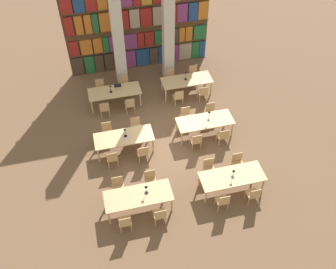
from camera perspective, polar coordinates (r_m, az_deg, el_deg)
name	(u,v)px	position (r m, az deg, el deg)	size (l,w,h in m)	color
ground_plane	(166,141)	(15.79, -0.25, -0.98)	(40.00, 40.00, 0.00)	brown
bookshelf_bank	(138,18)	(18.65, -4.55, 17.21)	(7.05, 0.35, 5.50)	brown
pillar_left	(117,29)	(17.21, -7.79, 15.68)	(0.50, 0.50, 6.00)	beige
pillar_center	(168,22)	(17.55, 0.03, 16.73)	(0.50, 0.50, 6.00)	beige
reading_table_0	(138,197)	(13.21, -4.55, -9.41)	(2.37, 0.95, 0.75)	tan
chair_0	(125,222)	(12.94, -6.56, -13.14)	(0.42, 0.40, 0.87)	tan
chair_1	(118,186)	(13.81, -7.59, -7.85)	(0.42, 0.40, 0.87)	tan
chair_2	(160,215)	(13.02, -1.24, -12.14)	(0.42, 0.40, 0.87)	tan
chair_3	(151,180)	(13.88, -2.67, -6.96)	(0.42, 0.40, 0.87)	tan
desk_lamp_0	(146,188)	(12.97, -3.35, -8.18)	(0.14, 0.14, 0.41)	black
reading_table_1	(232,177)	(13.87, 9.72, -6.41)	(2.37, 0.95, 0.75)	tan
chair_4	(223,201)	(13.46, 8.33, -9.98)	(0.42, 0.40, 0.87)	tan
chair_5	(209,168)	(14.30, 6.27, -5.12)	(0.42, 0.40, 0.87)	tan
chair_6	(253,194)	(13.82, 12.88, -8.88)	(0.42, 0.40, 0.87)	tan
chair_7	(238,163)	(14.64, 10.57, -4.22)	(0.42, 0.40, 0.87)	tan
desk_lamp_1	(234,172)	(13.59, 9.95, -5.70)	(0.14, 0.14, 0.39)	black
reading_table_2	(124,138)	(15.08, -6.74, -0.52)	(2.37, 0.95, 0.75)	tan
chair_8	(112,158)	(14.70, -8.47, -3.58)	(0.42, 0.40, 0.87)	tan
chair_9	(107,131)	(15.75, -9.23, 0.50)	(0.42, 0.40, 0.87)	tan
chair_10	(143,153)	(14.76, -3.82, -2.75)	(0.42, 0.40, 0.87)	tan
chair_11	(136,126)	(15.81, -4.90, 1.26)	(0.42, 0.40, 0.87)	tan
desk_lamp_2	(125,131)	(14.84, -6.59, 0.52)	(0.14, 0.14, 0.43)	black
reading_table_3	(205,122)	(15.71, 5.65, 1.94)	(2.37, 0.95, 0.75)	tan
chair_12	(196,141)	(15.21, 4.31, -0.94)	(0.42, 0.40, 0.87)	tan
chair_13	(186,116)	(16.24, 2.74, 2.85)	(0.42, 0.40, 0.87)	tan
chair_14	(223,136)	(15.52, 8.37, -0.19)	(0.42, 0.40, 0.87)	tan
chair_15	(211,112)	(16.53, 6.59, 3.48)	(0.42, 0.40, 0.87)	tan
desk_lamp_3	(209,114)	(15.47, 6.29, 3.09)	(0.14, 0.14, 0.50)	black
reading_table_4	(115,92)	(17.28, -8.15, 6.41)	(2.37, 0.95, 0.75)	tan
chair_16	(105,109)	(16.81, -9.65, 3.93)	(0.42, 0.40, 0.87)	tan
chair_17	(100,88)	(17.99, -10.25, 7.05)	(0.42, 0.40, 0.87)	tan
chair_18	(130,104)	(16.87, -5.83, 4.58)	(0.42, 0.40, 0.87)	tan
chair_19	(124,84)	(18.04, -6.66, 7.65)	(0.42, 0.40, 0.87)	tan
desk_lamp_4	(110,87)	(17.04, -8.78, 7.10)	(0.14, 0.14, 0.39)	black
laptop	(118,86)	(17.44, -7.70, 7.36)	(0.32, 0.22, 0.21)	silver
reading_table_5	(187,81)	(17.77, 2.86, 8.14)	(2.37, 0.95, 0.75)	tan
chair_20	(178,97)	(17.20, 1.60, 5.79)	(0.42, 0.40, 0.87)	tan
chair_21	(170,77)	(18.36, 0.35, 8.75)	(0.42, 0.40, 0.87)	tan
chair_22	(203,93)	(17.49, 5.35, 6.36)	(0.42, 0.40, 0.87)	tan
chair_23	(194,74)	(18.63, 3.92, 9.25)	(0.42, 0.40, 0.87)	tan
desk_lamp_5	(186,74)	(17.57, 2.74, 9.20)	(0.14, 0.14, 0.47)	black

